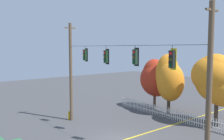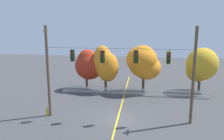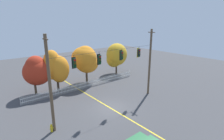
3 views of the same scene
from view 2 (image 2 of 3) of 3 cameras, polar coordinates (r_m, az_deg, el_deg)
ground at (r=24.58m, az=1.35°, el=-11.58°), size 80.00×80.00×0.00m
lane_centerline_stripe at (r=24.58m, az=1.35°, el=-11.57°), size 0.16×36.00×0.01m
signal_support_span at (r=23.09m, az=1.41°, el=-0.84°), size 14.37×1.10×9.25m
traffic_signal_westbound_side at (r=23.69m, az=-9.46°, el=3.39°), size 0.43×0.38×1.34m
traffic_signal_eastbound_side at (r=23.00m, az=-2.35°, el=3.12°), size 0.43×0.38×1.43m
traffic_signal_northbound_primary at (r=22.66m, az=5.68°, el=3.11°), size 0.43×0.38×1.38m
traffic_signal_southbound_primary at (r=22.76m, az=13.29°, el=2.77°), size 0.43×0.38×1.43m
white_picket_fence at (r=31.50m, az=5.41°, el=-5.12°), size 19.38×0.06×1.11m
autumn_maple_near_fence at (r=33.86m, az=-5.59°, el=1.24°), size 4.00×3.26×5.69m
autumn_maple_mid at (r=32.63m, az=-1.65°, el=1.30°), size 3.57×3.02×6.30m
autumn_oak_far_east at (r=32.42m, az=7.48°, el=1.78°), size 4.72×4.08×6.44m
autumn_maple_far_west at (r=34.60m, az=20.37°, el=0.94°), size 4.21×3.88×6.07m
fire_hydrant at (r=26.13m, az=-15.11°, el=-9.56°), size 0.38×0.22×0.83m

